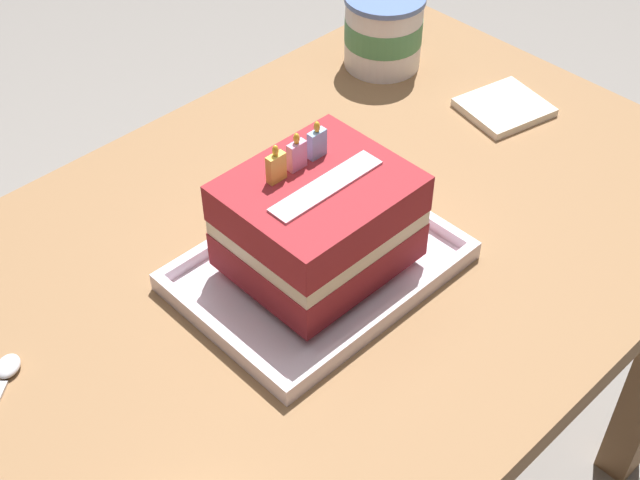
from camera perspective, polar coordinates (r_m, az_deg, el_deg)
name	(u,v)px	position (r m, az deg, el deg)	size (l,w,h in m)	color
dining_table	(321,302)	(1.14, 0.08, -4.08)	(1.08, 0.70, 0.68)	olive
foil_tray	(319,269)	(1.03, -0.09, -1.88)	(0.31, 0.23, 0.02)	silver
birthday_cake	(318,221)	(0.98, -0.10, 1.23)	(0.19, 0.16, 0.16)	maroon
ice_cream_tub	(383,30)	(1.37, 4.14, 13.43)	(0.12, 0.12, 0.12)	white
serving_spoon_near_tray	(3,378)	(0.98, -19.86, -8.41)	(0.11, 0.10, 0.01)	silver
napkin_pile	(504,107)	(1.31, 11.85, 8.41)	(0.13, 0.12, 0.01)	silver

